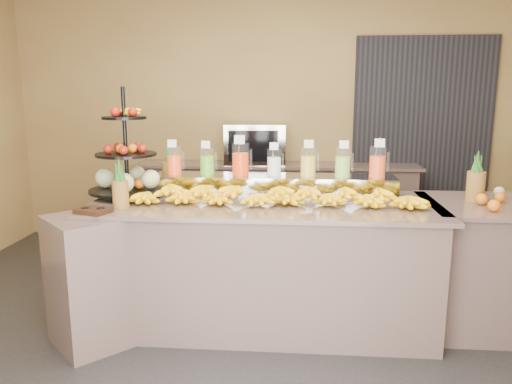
# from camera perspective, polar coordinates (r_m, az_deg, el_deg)

# --- Properties ---
(ground) EXTENTS (6.00, 6.00, 0.00)m
(ground) POSITION_cam_1_polar(r_m,az_deg,el_deg) (3.65, 0.59, -16.64)
(ground) COLOR black
(ground) RESTS_ON ground
(room_envelope) EXTENTS (6.04, 5.02, 2.82)m
(room_envelope) POSITION_cam_1_polar(r_m,az_deg,el_deg) (4.00, 4.25, 13.70)
(room_envelope) COLOR olive
(room_envelope) RESTS_ON ground
(buffet_counter) EXTENTS (2.75, 1.25, 0.93)m
(buffet_counter) POSITION_cam_1_polar(r_m,az_deg,el_deg) (3.71, -0.90, -8.30)
(buffet_counter) COLOR gray
(buffet_counter) RESTS_ON ground
(right_counter) EXTENTS (1.08, 0.88, 0.93)m
(right_counter) POSITION_cam_1_polar(r_m,az_deg,el_deg) (4.09, 25.76, -7.51)
(right_counter) COLOR gray
(right_counter) RESTS_ON ground
(back_ledge) EXTENTS (3.10, 0.55, 0.93)m
(back_ledge) POSITION_cam_1_polar(r_m,az_deg,el_deg) (5.61, 2.29, -1.42)
(back_ledge) COLOR gray
(back_ledge) RESTS_ON ground
(pitcher_tray) EXTENTS (1.85, 0.30, 0.15)m
(pitcher_tray) POSITION_cam_1_polar(r_m,az_deg,el_deg) (3.86, 2.07, 0.81)
(pitcher_tray) COLOR gray
(pitcher_tray) RESTS_ON buffet_counter
(juice_pitcher_orange_a) EXTENTS (0.12, 0.12, 0.28)m
(juice_pitcher_orange_a) POSITION_cam_1_polar(r_m,az_deg,el_deg) (3.94, -9.32, 3.42)
(juice_pitcher_orange_a) COLOR silver
(juice_pitcher_orange_a) RESTS_ON pitcher_tray
(juice_pitcher_green) EXTENTS (0.11, 0.12, 0.28)m
(juice_pitcher_green) POSITION_cam_1_polar(r_m,az_deg,el_deg) (3.89, -5.60, 3.37)
(juice_pitcher_green) COLOR silver
(juice_pitcher_green) RESTS_ON pitcher_tray
(juice_pitcher_orange_b) EXTENTS (0.13, 0.14, 0.32)m
(juice_pitcher_orange_b) POSITION_cam_1_polar(r_m,az_deg,el_deg) (3.85, -1.78, 3.57)
(juice_pitcher_orange_b) COLOR silver
(juice_pitcher_orange_b) RESTS_ON pitcher_tray
(juice_pitcher_milk) EXTENTS (0.11, 0.12, 0.27)m
(juice_pitcher_milk) POSITION_cam_1_polar(r_m,az_deg,el_deg) (3.83, 2.09, 3.24)
(juice_pitcher_milk) COLOR silver
(juice_pitcher_milk) RESTS_ON pitcher_tray
(juice_pitcher_lemon) EXTENTS (0.12, 0.13, 0.29)m
(juice_pitcher_lemon) POSITION_cam_1_polar(r_m,az_deg,el_deg) (3.83, 5.99, 3.30)
(juice_pitcher_lemon) COLOR silver
(juice_pitcher_lemon) RESTS_ON pitcher_tray
(juice_pitcher_lime) EXTENTS (0.12, 0.12, 0.29)m
(juice_pitcher_lime) POSITION_cam_1_polar(r_m,az_deg,el_deg) (3.84, 9.87, 3.21)
(juice_pitcher_lime) COLOR silver
(juice_pitcher_lime) RESTS_ON pitcher_tray
(juice_pitcher_orange_c) EXTENTS (0.13, 0.13, 0.31)m
(juice_pitcher_orange_c) POSITION_cam_1_polar(r_m,az_deg,el_deg) (3.87, 13.71, 3.20)
(juice_pitcher_orange_c) COLOR silver
(juice_pitcher_orange_c) RESTS_ON pitcher_tray
(banana_heap) EXTENTS (2.10, 0.19, 0.17)m
(banana_heap) POSITION_cam_1_polar(r_m,az_deg,el_deg) (3.54, 2.05, -0.09)
(banana_heap) COLOR yellow
(banana_heap) RESTS_ON buffet_counter
(fruit_stand) EXTENTS (0.72, 0.72, 0.82)m
(fruit_stand) POSITION_cam_1_polar(r_m,az_deg,el_deg) (3.90, -14.04, 2.61)
(fruit_stand) COLOR black
(fruit_stand) RESTS_ON buffet_counter
(condiment_caddy) EXTENTS (0.25, 0.22, 0.03)m
(condiment_caddy) POSITION_cam_1_polar(r_m,az_deg,el_deg) (3.46, -18.12, -2.03)
(condiment_caddy) COLOR black
(condiment_caddy) RESTS_ON buffet_counter
(pineapple_left_a) EXTENTS (0.11, 0.11, 0.35)m
(pineapple_left_a) POSITION_cam_1_polar(r_m,az_deg,el_deg) (3.54, -15.24, 0.24)
(pineapple_left_a) COLOR brown
(pineapple_left_a) RESTS_ON buffet_counter
(pineapple_left_b) EXTENTS (0.12, 0.12, 0.38)m
(pineapple_left_b) POSITION_cam_1_polar(r_m,az_deg,el_deg) (4.13, -9.83, 2.28)
(pineapple_left_b) COLOR brown
(pineapple_left_b) RESTS_ON buffet_counter
(right_fruit_pile) EXTENTS (0.41, 0.39, 0.22)m
(right_fruit_pile) POSITION_cam_1_polar(r_m,az_deg,el_deg) (3.89, 26.20, -0.39)
(right_fruit_pile) COLOR brown
(right_fruit_pile) RESTS_ON right_counter
(oven_warmer) EXTENTS (0.68, 0.50, 0.44)m
(oven_warmer) POSITION_cam_1_polar(r_m,az_deg,el_deg) (5.51, -0.11, 5.55)
(oven_warmer) COLOR gray
(oven_warmer) RESTS_ON back_ledge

